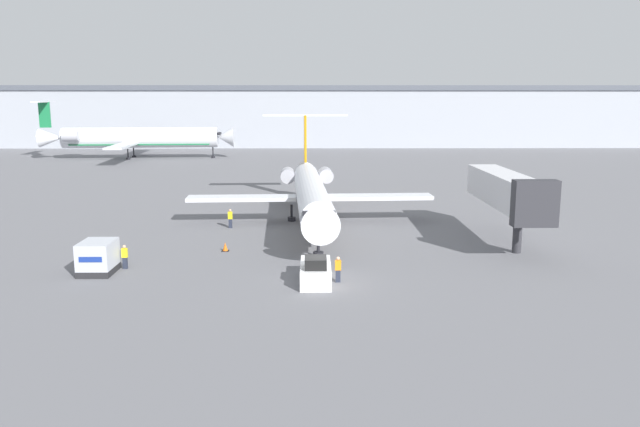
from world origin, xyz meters
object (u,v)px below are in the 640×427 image
object	(u,v)px
worker_near_tug	(338,269)
worker_by_wing	(230,218)
airplane_main	(311,191)
airplane_parked_far_left	(137,138)
jet_bridge	(507,191)
worker_on_apron	(125,256)
traffic_cone_left	(225,247)
luggage_cart	(98,257)
pushback_tug	(316,271)

from	to	relation	value
worker_near_tug	worker_by_wing	world-z (taller)	worker_by_wing
airplane_main	airplane_parked_far_left	size ratio (longest dim) A/B	0.84
airplane_parked_far_left	jet_bridge	size ratio (longest dim) A/B	2.53
airplane_main	worker_on_apron	world-z (taller)	airplane_main
airplane_main	worker_near_tug	distance (m)	20.28
airplane_main	worker_by_wing	world-z (taller)	airplane_main
traffic_cone_left	airplane_main	bearing A→B (deg)	59.55
luggage_cart	airplane_main	bearing A→B (deg)	50.43
luggage_cart	traffic_cone_left	distance (m)	10.11
luggage_cart	worker_near_tug	world-z (taller)	luggage_cart
worker_on_apron	traffic_cone_left	distance (m)	8.22
jet_bridge	luggage_cart	bearing A→B (deg)	-164.26
worker_on_apron	worker_near_tug	bearing A→B (deg)	-13.02
jet_bridge	traffic_cone_left	bearing A→B (deg)	-173.92
luggage_cart	worker_on_apron	size ratio (longest dim) A/B	1.69
worker_by_wing	jet_bridge	xyz separation A→B (m)	(23.73, -6.53, 3.52)
worker_near_tug	jet_bridge	size ratio (longest dim) A/B	0.11
luggage_cart	airplane_parked_far_left	size ratio (longest dim) A/B	0.08
luggage_cart	airplane_parked_far_left	bearing A→B (deg)	103.67
airplane_parked_far_left	worker_by_wing	bearing A→B (deg)	-68.09
worker_by_wing	worker_near_tug	bearing A→B (deg)	-61.93
airplane_main	pushback_tug	size ratio (longest dim) A/B	6.89
luggage_cart	worker_by_wing	world-z (taller)	luggage_cart
worker_near_tug	airplane_parked_far_left	bearing A→B (deg)	113.22
worker_by_wing	worker_on_apron	xyz separation A→B (m)	(-5.66, -14.09, -0.04)
luggage_cart	airplane_parked_far_left	distance (m)	86.05
airplane_parked_far_left	airplane_main	bearing A→B (deg)	-62.01
pushback_tug	worker_by_wing	world-z (taller)	pushback_tug
luggage_cart	traffic_cone_left	size ratio (longest dim) A/B	4.13
worker_on_apron	airplane_parked_far_left	world-z (taller)	airplane_parked_far_left
worker_near_tug	jet_bridge	xyz separation A→B (m)	(14.36, 11.03, 3.56)
worker_near_tug	jet_bridge	distance (m)	18.45
airplane_main	worker_near_tug	bearing A→B (deg)	-84.70
airplane_main	jet_bridge	size ratio (longest dim) A/B	2.13
luggage_cart	jet_bridge	distance (m)	32.26
worker_by_wing	worker_on_apron	bearing A→B (deg)	-111.88
worker_on_apron	worker_by_wing	bearing A→B (deg)	68.12
luggage_cart	worker_on_apron	xyz separation A→B (m)	(1.50, 1.15, -0.23)
traffic_cone_left	worker_on_apron	bearing A→B (deg)	-141.44
luggage_cart	jet_bridge	bearing A→B (deg)	15.74
airplane_main	luggage_cart	bearing A→B (deg)	-129.57
worker_on_apron	jet_bridge	distance (m)	30.55
worker_by_wing	worker_on_apron	world-z (taller)	worker_by_wing
pushback_tug	jet_bridge	distance (m)	19.65
airplane_main	luggage_cart	distance (m)	23.10
airplane_main	pushback_tug	bearing A→B (deg)	-88.90
pushback_tug	worker_on_apron	bearing A→B (deg)	165.65
luggage_cart	worker_near_tug	bearing A→B (deg)	-8.02
airplane_main	jet_bridge	bearing A→B (deg)	-29.13
worker_near_tug	pushback_tug	bearing A→B (deg)	179.68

